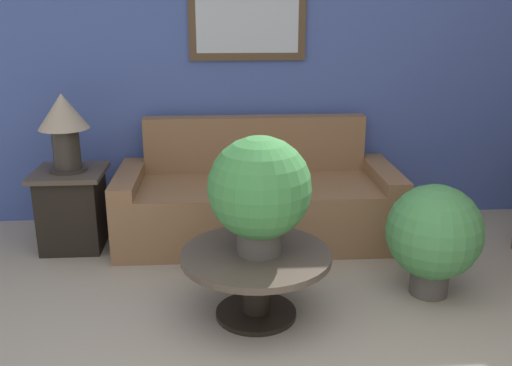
{
  "coord_description": "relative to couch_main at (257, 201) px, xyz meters",
  "views": [
    {
      "loc": [
        -0.33,
        -1.58,
        1.8
      ],
      "look_at": [
        -0.09,
        2.12,
        0.62
      ],
      "focal_mm": 40.0,
      "sensor_mm": 36.0,
      "label": 1
    }
  ],
  "objects": [
    {
      "name": "potted_plant_floor",
      "position": [
        1.04,
        -1.01,
        0.11
      ],
      "size": [
        0.6,
        0.6,
        0.73
      ],
      "color": "#4C4742",
      "rests_on": "ground_plane"
    },
    {
      "name": "table_lamp",
      "position": [
        -1.41,
        -0.1,
        0.67
      ],
      "size": [
        0.36,
        0.36,
        0.57
      ],
      "color": "#2D2823",
      "rests_on": "side_table"
    },
    {
      "name": "couch_main",
      "position": [
        0.0,
        0.0,
        0.0
      ],
      "size": [
        2.15,
        0.88,
        0.91
      ],
      "color": "brown",
      "rests_on": "ground_plane"
    },
    {
      "name": "coffee_table",
      "position": [
        -0.09,
        -1.21,
        0.0
      ],
      "size": [
        0.88,
        0.88,
        0.41
      ],
      "color": "black",
      "rests_on": "ground_plane"
    },
    {
      "name": "side_table",
      "position": [
        -1.41,
        -0.1,
        0.01
      ],
      "size": [
        0.52,
        0.52,
        0.61
      ],
      "color": "black",
      "rests_on": "ground_plane"
    },
    {
      "name": "potted_plant_on_table",
      "position": [
        -0.07,
        -1.2,
        0.49
      ],
      "size": [
        0.59,
        0.59,
        0.69
      ],
      "color": "#4C4742",
      "rests_on": "coffee_table"
    },
    {
      "name": "wall_back",
      "position": [
        0.04,
        0.5,
        1.01
      ],
      "size": [
        7.68,
        0.09,
        2.6
      ],
      "color": "#42569E",
      "rests_on": "ground_plane"
    }
  ]
}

